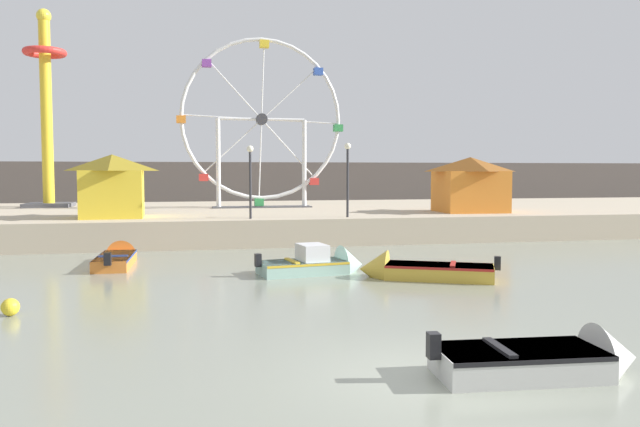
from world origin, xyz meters
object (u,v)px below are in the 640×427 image
(motorboat_seafoam, at_px, (321,264))
(carnival_booth_yellow_awning, at_px, (112,185))
(mooring_buoy_orange, at_px, (10,307))
(carnival_booth_orange_canopy, at_px, (470,183))
(promenade_lamp_near, at_px, (348,168))
(drop_tower_yellow_tower, at_px, (46,107))
(promenade_lamp_far, at_px, (250,170))
(motorboat_orange_hull, at_px, (118,257))
(motorboat_pale_grey, at_px, (554,360))
(motorboat_mustard_yellow, at_px, (414,270))
(ferris_wheel_white_frame, at_px, (262,123))

(motorboat_seafoam, height_order, carnival_booth_yellow_awning, carnival_booth_yellow_awning)
(motorboat_seafoam, relative_size, mooring_buoy_orange, 9.22)
(carnival_booth_orange_canopy, relative_size, promenade_lamp_near, 1.09)
(drop_tower_yellow_tower, relative_size, promenade_lamp_far, 3.57)
(motorboat_seafoam, bearing_deg, promenade_lamp_near, 61.29)
(drop_tower_yellow_tower, height_order, carnival_booth_yellow_awning, drop_tower_yellow_tower)
(motorboat_orange_hull, distance_m, carnival_booth_yellow_awning, 7.44)
(motorboat_pale_grey, xyz_separation_m, promenade_lamp_near, (1.42, 20.23, 3.46))
(motorboat_mustard_yellow, distance_m, motorboat_orange_hull, 11.56)
(ferris_wheel_white_frame, bearing_deg, promenade_lamp_near, -70.72)
(drop_tower_yellow_tower, bearing_deg, motorboat_orange_hull, -70.89)
(carnival_booth_yellow_awning, distance_m, promenade_lamp_near, 11.58)
(motorboat_pale_grey, bearing_deg, motorboat_seafoam, 102.55)
(carnival_booth_orange_canopy, relative_size, carnival_booth_yellow_awning, 1.17)
(motorboat_pale_grey, xyz_separation_m, ferris_wheel_white_frame, (-1.78, 29.35, 6.33))
(drop_tower_yellow_tower, xyz_separation_m, promenade_lamp_far, (11.65, -12.84, -4.03))
(ferris_wheel_white_frame, bearing_deg, promenade_lamp_far, -99.93)
(drop_tower_yellow_tower, bearing_deg, ferris_wheel_white_frame, -15.42)
(motorboat_orange_hull, xyz_separation_m, promenade_lamp_near, (10.41, 4.65, 3.50))
(carnival_booth_yellow_awning, relative_size, promenade_lamp_far, 0.98)
(motorboat_seafoam, relative_size, carnival_booth_yellow_awning, 1.19)
(drop_tower_yellow_tower, distance_m, mooring_buoy_orange, 27.57)
(promenade_lamp_near, height_order, promenade_lamp_far, promenade_lamp_near)
(motorboat_orange_hull, bearing_deg, drop_tower_yellow_tower, 20.47)
(motorboat_mustard_yellow, distance_m, motorboat_pale_grey, 10.02)
(motorboat_pale_grey, xyz_separation_m, motorboat_orange_hull, (-9.00, 15.58, -0.04))
(motorboat_mustard_yellow, relative_size, drop_tower_yellow_tower, 0.37)
(motorboat_seafoam, distance_m, carnival_booth_orange_canopy, 15.65)
(ferris_wheel_white_frame, height_order, mooring_buoy_orange, ferris_wheel_white_frame)
(motorboat_orange_hull, distance_m, promenade_lamp_near, 11.93)
(ferris_wheel_white_frame, bearing_deg, carnival_booth_yellow_awning, -139.75)
(motorboat_seafoam, bearing_deg, mooring_buoy_orange, -159.80)
(motorboat_orange_hull, bearing_deg, mooring_buoy_orange, 170.81)
(motorboat_orange_hull, distance_m, mooring_buoy_orange, 8.90)
(drop_tower_yellow_tower, relative_size, promenade_lamp_near, 3.41)
(promenade_lamp_far, bearing_deg, motorboat_pale_grey, -80.48)
(motorboat_mustard_yellow, bearing_deg, carnival_booth_orange_canopy, -96.48)
(mooring_buoy_orange, bearing_deg, motorboat_mustard_yellow, 14.94)
(motorboat_mustard_yellow, bearing_deg, motorboat_orange_hull, -3.54)
(motorboat_seafoam, distance_m, motorboat_orange_hull, 8.25)
(motorboat_seafoam, xyz_separation_m, carnival_booth_orange_canopy, (10.81, 11.01, 2.60))
(motorboat_pale_grey, distance_m, carnival_booth_yellow_awning, 24.69)
(promenade_lamp_near, height_order, mooring_buoy_orange, promenade_lamp_near)
(motorboat_pale_grey, distance_m, drop_tower_yellow_tower, 37.02)
(motorboat_pale_grey, bearing_deg, promenade_lamp_near, 90.25)
(motorboat_pale_grey, xyz_separation_m, carnival_booth_yellow_awning, (-9.93, 22.45, 2.66))
(drop_tower_yellow_tower, bearing_deg, carnival_booth_orange_canopy, -23.07)
(motorboat_seafoam, distance_m, promenade_lamp_far, 9.24)
(motorboat_orange_hull, xyz_separation_m, drop_tower_yellow_tower, (-6.04, 17.43, 7.44))
(motorboat_mustard_yellow, relative_size, promenade_lamp_near, 1.26)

